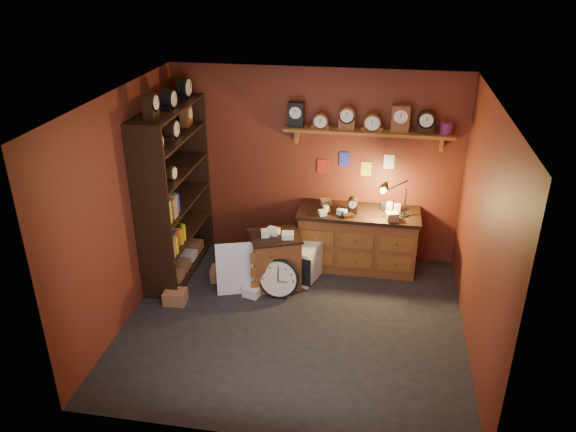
# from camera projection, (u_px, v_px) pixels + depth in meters

# --- Properties ---
(floor) EXTENTS (4.00, 4.00, 0.00)m
(floor) POSITION_uv_depth(u_px,v_px,m) (294.00, 322.00, 6.76)
(floor) COLOR black
(floor) RESTS_ON ground
(room_shell) EXTENTS (4.02, 3.62, 2.71)m
(room_shell) POSITION_uv_depth(u_px,v_px,m) (300.00, 187.00, 6.11)
(room_shell) COLOR maroon
(room_shell) RESTS_ON ground
(shelving_unit) EXTENTS (0.47, 1.60, 2.58)m
(shelving_unit) POSITION_uv_depth(u_px,v_px,m) (172.00, 186.00, 7.36)
(shelving_unit) COLOR black
(shelving_unit) RESTS_ON ground
(workbench) EXTENTS (1.65, 0.66, 1.36)m
(workbench) POSITION_uv_depth(u_px,v_px,m) (358.00, 236.00, 7.76)
(workbench) COLOR brown
(workbench) RESTS_ON ground
(low_cabinet) EXTENTS (0.80, 0.74, 0.82)m
(low_cabinet) POSITION_uv_depth(u_px,v_px,m) (275.00, 258.00, 7.37)
(low_cabinet) COLOR brown
(low_cabinet) RESTS_ON ground
(big_round_clock) EXTENTS (0.53, 0.17, 0.53)m
(big_round_clock) POSITION_uv_depth(u_px,v_px,m) (279.00, 278.00, 7.16)
(big_round_clock) COLOR black
(big_round_clock) RESTS_ON ground
(white_panel) EXTENTS (0.55, 0.30, 0.70)m
(white_panel) POSITION_uv_depth(u_px,v_px,m) (238.00, 291.00, 7.37)
(white_panel) COLOR silver
(white_panel) RESTS_ON ground
(mini_fridge) EXTENTS (0.60, 0.62, 0.50)m
(mini_fridge) POSITION_uv_depth(u_px,v_px,m) (299.00, 261.00, 7.58)
(mini_fridge) COLOR silver
(mini_fridge) RESTS_ON ground
(floor_box_a) EXTENTS (0.29, 0.25, 0.17)m
(floor_box_a) POSITION_uv_depth(u_px,v_px,m) (175.00, 297.00, 7.10)
(floor_box_a) COLOR #9C6844
(floor_box_a) RESTS_ON ground
(floor_box_b) EXTENTS (0.26, 0.29, 0.12)m
(floor_box_b) POSITION_uv_depth(u_px,v_px,m) (253.00, 290.00, 7.28)
(floor_box_b) COLOR white
(floor_box_b) RESTS_ON ground
(floor_box_c) EXTENTS (0.28, 0.24, 0.19)m
(floor_box_c) POSITION_uv_depth(u_px,v_px,m) (221.00, 274.00, 7.58)
(floor_box_c) COLOR #9C6844
(floor_box_c) RESTS_ON ground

